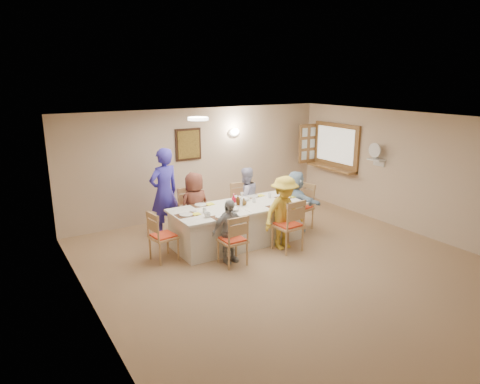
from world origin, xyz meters
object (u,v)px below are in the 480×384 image
diner_back_left (195,206)px  caregiver (164,193)px  dining_table (238,224)px  chair_left_end (163,236)px  chair_front_right (288,225)px  chair_front_left (233,239)px  desk_fan (376,153)px  chair_back_right (243,205)px  condiment_ketchup (234,200)px  diner_right_end (295,201)px  diner_front_right (284,213)px  chair_back_left (193,213)px  diner_front_left (229,231)px  serving_hatch (336,147)px  chair_right_end (300,207)px  diner_back_right (245,198)px

diner_back_left → caregiver: 0.69m
dining_table → chair_left_end: 1.55m
chair_front_right → chair_left_end: chair_front_right is taller
chair_front_left → desk_fan: bearing=-174.5°
chair_left_end → diner_back_left: size_ratio=0.67×
chair_back_right → condiment_ketchup: (-0.69, -0.80, 0.41)m
diner_right_end → caregiver: 2.74m
dining_table → condiment_ketchup: (-0.09, 0.00, 0.51)m
diner_front_right → diner_right_end: size_ratio=1.09×
desk_fan → chair_left_end: size_ratio=0.33×
chair_back_left → diner_right_end: (2.02, -0.80, 0.14)m
condiment_ketchup → chair_back_left: bearing=122.5°
chair_left_end → diner_front_left: size_ratio=0.80×
diner_right_end → serving_hatch: bearing=-66.8°
desk_fan → diner_right_end: size_ratio=0.23×
chair_back_right → chair_right_end: chair_right_end is taller
chair_front_right → diner_back_right: 1.49m
diner_right_end → condiment_ketchup: 1.53m
diner_front_left → caregiver: caregiver is taller
chair_front_left → diner_front_right: diner_front_right is taller
chair_right_end → diner_back_left: diner_back_left is taller
chair_front_left → diner_right_end: diner_right_end is taller
chair_back_right → caregiver: caregiver is taller
chair_back_left → dining_table: bearing=-57.1°
chair_right_end → diner_back_left: bearing=-118.4°
chair_front_right → caregiver: (-1.65, 1.95, 0.40)m
caregiver → diner_back_right: bearing=151.3°
chair_back_left → chair_right_end: size_ratio=1.02×
diner_back_left → diner_right_end: (2.02, -0.68, -0.04)m
chair_front_left → condiment_ketchup: bearing=-122.5°
dining_table → diner_front_left: (-0.60, -0.68, 0.19)m
serving_hatch → dining_table: bearing=-164.5°
desk_fan → diner_back_left: desk_fan is taller
chair_back_right → chair_left_end: 2.29m
chair_left_end → diner_front_right: diner_front_right is taller
dining_table → condiment_ketchup: 0.52m
chair_front_right → chair_front_left: bearing=-3.7°
desk_fan → chair_back_left: size_ratio=0.30×
dining_table → caregiver: (-1.05, 1.15, 0.53)m
diner_back_left → caregiver: caregiver is taller
chair_front_right → condiment_ketchup: size_ratio=3.97×
chair_left_end → condiment_ketchup: bearing=-98.1°
serving_hatch → diner_right_end: size_ratio=1.16×
serving_hatch → caregiver: 4.52m
chair_back_left → chair_left_end: bearing=-143.8°
diner_front_left → caregiver: 1.91m
serving_hatch → chair_back_left: (-4.02, -0.15, -1.00)m
desk_fan → diner_front_left: (-3.91, -0.28, -0.98)m
caregiver → diner_back_left: bearing=120.9°
chair_right_end → diner_back_right: diner_back_right is taller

